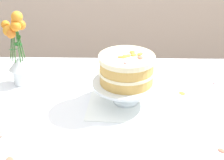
# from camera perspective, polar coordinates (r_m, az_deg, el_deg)

# --- Properties ---
(dining_table) EXTENTS (1.40, 1.00, 0.74)m
(dining_table) POSITION_cam_1_polar(r_m,az_deg,el_deg) (1.46, -1.62, -7.94)
(dining_table) COLOR white
(dining_table) RESTS_ON ground
(linen_napkin) EXTENTS (0.34, 0.34, 0.00)m
(linen_napkin) POSITION_cam_1_polar(r_m,az_deg,el_deg) (1.45, 2.40, -3.77)
(linen_napkin) COLOR white
(linen_napkin) RESTS_ON dining_table
(cake_stand) EXTENTS (0.29, 0.29, 0.10)m
(cake_stand) POSITION_cam_1_polar(r_m,az_deg,el_deg) (1.41, 2.47, -0.94)
(cake_stand) COLOR silver
(cake_stand) RESTS_ON linen_napkin
(layer_cake) EXTENTS (0.23, 0.23, 0.13)m
(layer_cake) POSITION_cam_1_polar(r_m,az_deg,el_deg) (1.37, 2.54, 1.92)
(layer_cake) COLOR tan
(layer_cake) RESTS_ON cake_stand
(flower_vase) EXTENTS (0.12, 0.12, 0.36)m
(flower_vase) POSITION_cam_1_polar(r_m,az_deg,el_deg) (1.59, -15.86, 4.66)
(flower_vase) COLOR silver
(flower_vase) RESTS_ON dining_table
(loose_petal_0) EXTENTS (0.04, 0.04, 0.00)m
(loose_petal_0) POSITION_cam_1_polar(r_m,az_deg,el_deg) (1.24, 18.44, -11.47)
(loose_petal_0) COLOR #E56B51
(loose_petal_0) RESTS_ON dining_table
(loose_petal_1) EXTENTS (0.04, 0.05, 0.00)m
(loose_petal_1) POSITION_cam_1_polar(r_m,az_deg,el_deg) (1.19, -17.15, -13.07)
(loose_petal_1) COLOR #E56B51
(loose_petal_1) RESTS_ON dining_table
(loose_petal_2) EXTENTS (0.04, 0.04, 0.00)m
(loose_petal_2) POSITION_cam_1_polar(r_m,az_deg,el_deg) (1.54, 12.00, -2.25)
(loose_petal_2) COLOR yellow
(loose_petal_2) RESTS_ON dining_table
(loose_petal_3) EXTENTS (0.04, 0.04, 0.01)m
(loose_petal_3) POSITION_cam_1_polar(r_m,az_deg,el_deg) (1.68, 17.49, -0.41)
(loose_petal_3) COLOR pink
(loose_petal_3) RESTS_ON dining_table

